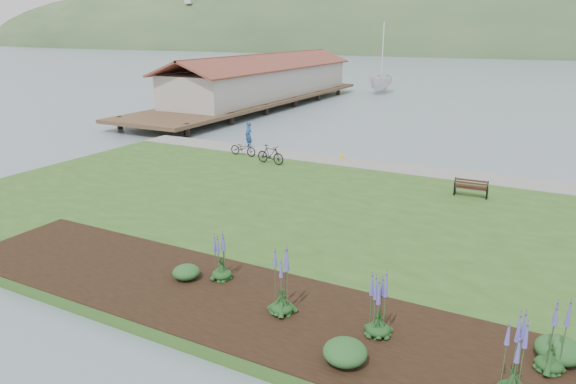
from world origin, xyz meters
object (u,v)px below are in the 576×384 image
Objects in this scene: person at (249,133)px; bicycle_a at (243,148)px; sailboat at (380,93)px; park_bench at (471,187)px.

person is 2.41m from bicycle_a.
person is 1.09× the size of bicycle_a.
sailboat is at bearing 118.80° from person.
person is at bearing -88.12° from sailboat.
sailboat is (-3.86, 38.76, -0.87)m from bicycle_a.
person reaches higher than park_bench.
sailboat reaches higher than person.
sailboat reaches higher than park_bench.
bicycle_a is 38.96m from sailboat.
sailboat reaches higher than bicycle_a.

